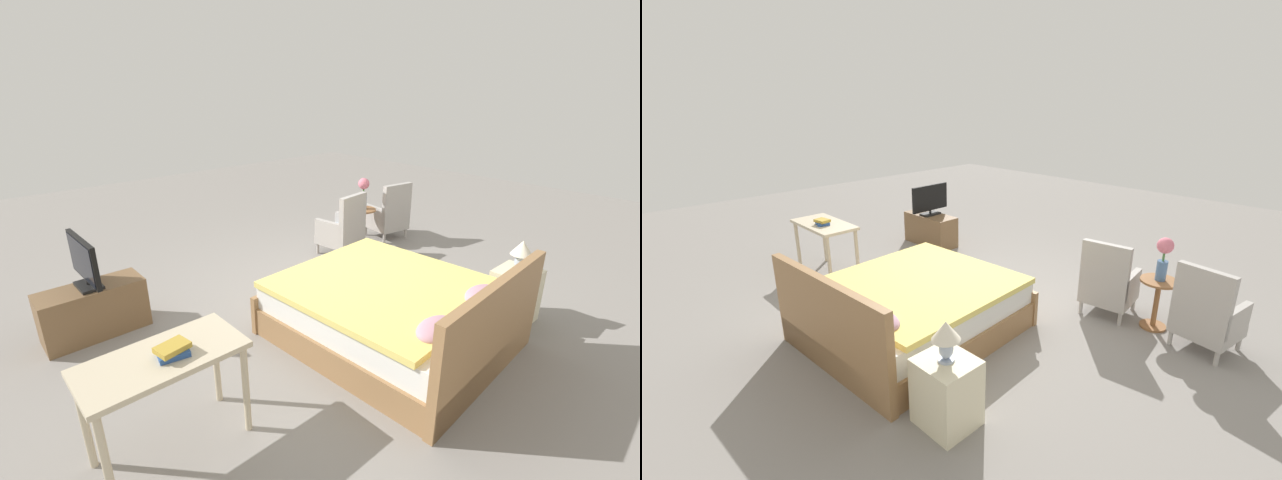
{
  "view_description": "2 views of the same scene",
  "coord_description": "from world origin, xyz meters",
  "views": [
    {
      "loc": [
        2.95,
        3.29,
        2.4
      ],
      "look_at": [
        -0.04,
        0.03,
        0.76
      ],
      "focal_mm": 24.0,
      "sensor_mm": 36.0,
      "label": 1
    },
    {
      "loc": [
        -3.31,
        3.54,
        2.45
      ],
      "look_at": [
        0.3,
        -0.01,
        0.73
      ],
      "focal_mm": 24.0,
      "sensor_mm": 36.0,
      "label": 2
    }
  ],
  "objects": [
    {
      "name": "tv_stand",
      "position": [
        2.08,
        -1.0,
        0.26
      ],
      "size": [
        0.96,
        0.4,
        0.52
      ],
      "color": "brown",
      "rests_on": "ground_plane"
    },
    {
      "name": "book_stack",
      "position": [
        2.08,
        0.95,
        0.79
      ],
      "size": [
        0.22,
        0.19,
        0.08
      ],
      "color": "#284C8E",
      "rests_on": "vanity_desk"
    },
    {
      "name": "tv_flatscreen",
      "position": [
        2.08,
        -1.0,
        0.78
      ],
      "size": [
        0.21,
        0.74,
        0.51
      ],
      "color": "black",
      "rests_on": "tv_stand"
    },
    {
      "name": "armchair_by_window_left",
      "position": [
        -2.33,
        -0.83,
        0.37
      ],
      "size": [
        0.62,
        0.62,
        0.92
      ],
      "color": "#ADA8A3",
      "rests_on": "ground_plane"
    },
    {
      "name": "table_lamp",
      "position": [
        -1.28,
        1.71,
        0.78
      ],
      "size": [
        0.22,
        0.22,
        0.33
      ],
      "color": "#9EADC6",
      "rests_on": "nightstand"
    },
    {
      "name": "nightstand",
      "position": [
        -1.28,
        1.7,
        0.29
      ],
      "size": [
        0.44,
        0.41,
        0.57
      ],
      "color": "beige",
      "rests_on": "ground_plane"
    },
    {
      "name": "ground_plane",
      "position": [
        0.0,
        0.0,
        0.0
      ],
      "size": [
        16.0,
        16.0,
        0.0
      ],
      "primitive_type": "plane",
      "color": "gray"
    },
    {
      "name": "side_table",
      "position": [
        -1.8,
        -0.93,
        0.36
      ],
      "size": [
        0.4,
        0.4,
        0.57
      ],
      "color": "#936038",
      "rests_on": "ground_plane"
    },
    {
      "name": "flower_vase",
      "position": [
        -1.8,
        -0.93,
        0.86
      ],
      "size": [
        0.17,
        0.17,
        0.48
      ],
      "color": "#4C709E",
      "rests_on": "side_table"
    },
    {
      "name": "armchair_by_window_right",
      "position": [
        -1.28,
        -0.83,
        0.37
      ],
      "size": [
        0.6,
        0.6,
        0.92
      ],
      "color": "#ADA8A3",
      "rests_on": "ground_plane"
    },
    {
      "name": "bed",
      "position": [
        -0.03,
        1.09,
        0.3
      ],
      "size": [
        1.9,
        2.16,
        0.96
      ],
      "color": "#997047",
      "rests_on": "ground_plane"
    },
    {
      "name": "vanity_desk",
      "position": [
        2.14,
        0.9,
        0.64
      ],
      "size": [
        1.04,
        0.52,
        0.75
      ],
      "color": "beige",
      "rests_on": "ground_plane"
    }
  ]
}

